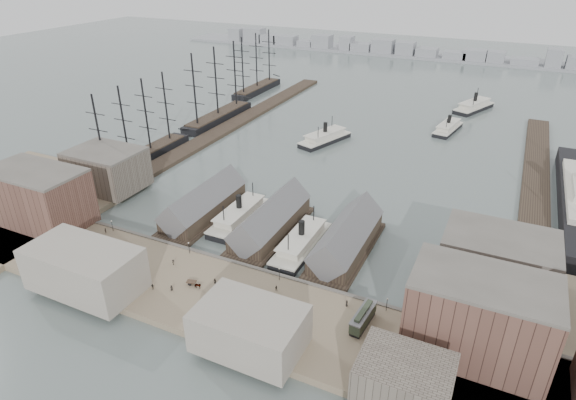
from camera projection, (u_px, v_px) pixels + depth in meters
The scene contains 45 objects.
ground at pixel (245, 259), 144.65m from camera, with size 900.00×900.00×0.00m, color #54615F.
quay at pixel (207, 295), 128.17m from camera, with size 180.00×30.00×2.00m, color #7D6C54.
seawall at pixel (236, 265), 139.95m from camera, with size 180.00×1.20×2.30m, color #59544C.
west_land at pixel (1, 206), 172.44m from camera, with size 70.00×80.00×2.00m, color #7D6C54.
west_wharf at pixel (228, 127), 250.32m from camera, with size 10.00×220.00×1.60m, color #2D231C.
east_wharf at pixel (536, 187), 186.58m from camera, with size 10.00×180.00×1.60m, color #2D231C.
ferry_shed_west at pixel (204, 204), 165.95m from camera, with size 14.00×42.00×12.60m.
ferry_shed_center at pixel (271, 221), 156.02m from camera, with size 14.00×42.00×12.60m.
ferry_shed_east at pixel (347, 239), 146.10m from camera, with size 14.00×42.00×12.60m.
warehouse_west_front at pixel (39, 197), 156.68m from camera, with size 32.00×18.00×18.00m, color brown.
warehouse_west_back at pixel (107, 169), 181.63m from camera, with size 26.00×20.00×14.00m, color #60564C.
warehouse_east_front at pixel (479, 318), 104.54m from camera, with size 30.00×18.00×19.00m, color brown.
warehouse_east_back at pixel (497, 263), 126.32m from camera, with size 28.00×20.00×15.00m, color #60564C.
street_bldg_center at pixel (250, 328), 108.16m from camera, with size 24.00×16.00×10.00m, color gray.
street_bldg_west at pixel (84, 269), 126.78m from camera, with size 30.00×16.00×12.00m, color gray.
street_bldg_east at pixel (403, 383), 93.77m from camera, with size 18.00×14.00×11.00m, color #60564C.
lamp_post_far_w at pixel (112, 224), 154.04m from camera, with size 0.44×0.44×3.92m.
lamp_post_near_w at pixel (189, 246), 142.59m from camera, with size 0.44×0.44×3.92m.
lamp_post_near_e at pixel (279, 271), 131.14m from camera, with size 0.44×0.44×3.92m.
lamp_post_far_e at pixel (387, 302), 119.69m from camera, with size 0.44×0.44×3.92m.
far_shore at pixel (439, 54), 411.23m from camera, with size 500.00×40.00×15.72m.
ferry_docked_west at pixel (240, 215), 163.60m from camera, with size 8.93×29.76×10.63m.
ferry_docked_east at pixel (301, 242), 148.45m from camera, with size 8.85×29.51×10.54m.
ferry_open_near at pixel (325, 138), 231.44m from camera, with size 18.15×30.91×10.59m.
ferry_open_mid at pixel (448, 128), 245.47m from camera, with size 11.91×26.83×9.25m.
ferry_open_far at pixel (474, 106), 277.85m from camera, with size 20.17×32.07×11.02m.
sailing_ship_near at pixel (141, 156), 210.54m from camera, with size 8.52×58.69×35.02m.
sailing_ship_mid at pixel (218, 116), 260.85m from camera, with size 9.53×55.07×39.19m.
sailing_ship_far at pixel (257, 88), 314.29m from camera, with size 8.99×49.95×36.96m.
tram at pixel (363, 318), 115.52m from camera, with size 3.87×11.37×3.97m.
horse_cart_left at pixel (83, 243), 147.48m from camera, with size 4.72×2.99×1.45m.
horse_cart_center at pixel (196, 285), 128.91m from camera, with size 5.06×2.44×1.71m.
horse_cart_right at pixel (249, 298), 124.23m from camera, with size 4.85×3.34×1.66m.
pedestrian_0 at pixel (105, 231), 153.94m from camera, with size 0.62×0.45×1.69m, color black.
pedestrian_1 at pixel (115, 258), 140.39m from camera, with size 0.83×0.64×1.70m, color black.
pedestrian_2 at pixel (173, 262), 138.16m from camera, with size 1.14×0.65×1.76m, color black.
pedestrian_3 at pixel (152, 287), 128.27m from camera, with size 1.00×0.42×1.71m, color black.
pedestrian_4 at pixel (215, 281), 130.52m from camera, with size 0.77×0.50×1.58m, color black.
pedestrian_5 at pixel (236, 303), 122.14m from camera, with size 0.63×0.46×1.71m, color black.
pedestrian_6 at pixel (276, 288), 127.82m from camera, with size 0.76×0.59×1.56m, color black.
pedestrian_7 at pixel (280, 338), 111.33m from camera, with size 1.10×0.63×1.70m, color black.
pedestrian_8 at pixel (367, 323), 115.81m from camera, with size 0.97×0.40×1.65m, color black.
pedestrian_9 at pixel (406, 349), 108.06m from camera, with size 0.88×0.57×1.80m, color black.
pedestrian_10 at pixel (347, 303), 122.13m from camera, with size 0.86×0.56×1.76m, color black.
pedestrian_11 at pixel (171, 288), 127.80m from camera, with size 0.80×0.52×1.63m, color black.
Camera 1 is at (63.33, -102.86, 82.56)m, focal length 30.00 mm.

